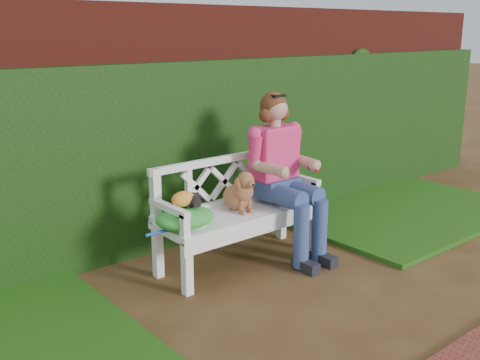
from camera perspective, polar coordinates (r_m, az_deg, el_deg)
ground at (r=4.27m, az=6.40°, el=-12.61°), size 60.00×60.00×0.00m
brick_wall at (r=5.34m, az=-8.12°, el=5.47°), size 10.00×0.30×2.20m
ivy_hedge at (r=5.21m, az=-6.73°, el=2.46°), size 10.00×0.18×1.70m
grass_right at (r=6.53m, az=15.42°, el=-2.89°), size 2.60×2.00×0.05m
garden_bench at (r=4.88m, az=0.00°, el=-5.79°), size 1.64×0.77×0.48m
seated_woman at (r=4.98m, az=3.89°, el=0.55°), size 0.85×0.98×1.46m
dog at (r=4.74m, az=-0.13°, el=-1.04°), size 0.31×0.37×0.36m
tennis_racket at (r=4.43m, az=-5.50°, el=-4.59°), size 0.56×0.24×0.03m
green_bag at (r=4.40m, az=-5.61°, el=-3.79°), size 0.52×0.42×0.16m
camera_item at (r=4.40m, az=-5.06°, el=-2.05°), size 0.13×0.10×0.09m
baseball_glove at (r=4.37m, az=-5.79°, el=-1.94°), size 0.21×0.17×0.12m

